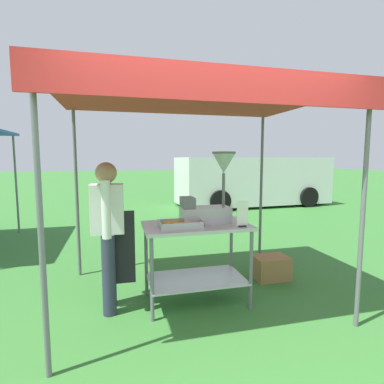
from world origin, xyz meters
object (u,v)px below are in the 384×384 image
menu_sign (242,216)px  van_white (252,180)px  donut_tray (179,225)px  donut_fryer (210,196)px  supply_crate (271,267)px  vendor (108,229)px  donut_cart (196,246)px  stall_canopy (194,102)px

menu_sign → van_white: bearing=63.7°
donut_tray → van_white: size_ratio=0.09×
donut_fryer → supply_crate: (0.98, 0.33, -1.06)m
donut_fryer → van_white: size_ratio=0.15×
vendor → menu_sign: bearing=-12.0°
donut_tray → donut_fryer: donut_fryer is taller
vendor → donut_fryer: bearing=1.0°
donut_tray → van_white: van_white is taller
donut_cart → supply_crate: (1.17, 0.40, -0.51)m
donut_fryer → vendor: donut_fryer is taller
stall_canopy → van_white: size_ratio=0.56×
donut_cart → menu_sign: size_ratio=4.25×
donut_cart → supply_crate: 1.34m
stall_canopy → supply_crate: size_ratio=6.44×
stall_canopy → supply_crate: (1.17, 0.30, -2.11)m
donut_tray → menu_sign: menu_sign is taller
van_white → supply_crate: bearing=-113.2°
donut_fryer → vendor: 1.18m
stall_canopy → supply_crate: 2.43m
donut_cart → stall_canopy: bearing=90.0°
menu_sign → supply_crate: (0.72, 0.64, -0.88)m
donut_fryer → vendor: (-1.14, -0.02, -0.31)m
donut_cart → menu_sign: 0.63m
menu_sign → van_white: van_white is taller
donut_tray → van_white: (4.03, 6.65, -0.06)m
donut_cart → donut_tray: donut_tray is taller
donut_fryer → supply_crate: bearing=18.4°
donut_tray → vendor: size_ratio=0.29×
donut_tray → donut_fryer: 0.52m
donut_cart → van_white: 7.58m
menu_sign → supply_crate: bearing=41.8°
donut_fryer → menu_sign: donut_fryer is taller
supply_crate → van_white: bearing=66.8°
menu_sign → supply_crate: menu_sign is taller
stall_canopy → vendor: (-0.96, -0.04, -1.37)m
stall_canopy → donut_tray: size_ratio=6.45×
donut_cart → supply_crate: donut_cart is taller
supply_crate → stall_canopy: bearing=-165.5°
stall_canopy → donut_cart: 1.61m
donut_tray → donut_fryer: size_ratio=0.57×
donut_cart → van_white: bearing=59.8°
van_white → donut_cart: bearing=-120.2°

